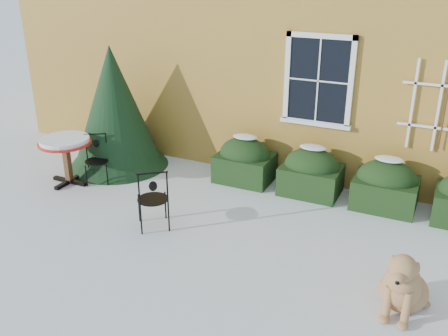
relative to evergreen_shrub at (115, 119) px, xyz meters
The scene contains 7 objects.
ground 3.77m from the evergreen_shrub, 35.99° to the right, with size 80.00×80.00×0.00m, color white.
hedge_row 4.65m from the evergreen_shrub, ahead, with size 4.95×0.80×0.91m.
evergreen_shrub is the anchor object (origin of this frame).
bistro_table 1.20m from the evergreen_shrub, 105.83° to the right, with size 0.97×0.97×0.90m.
patio_chair_near 2.84m from the evergreen_shrub, 42.21° to the right, with size 0.64×0.63×1.02m.
patio_chair_far 0.99m from the evergreen_shrub, 81.14° to the right, with size 0.56×0.56×0.91m.
dog 6.36m from the evergreen_shrub, 21.86° to the right, with size 0.65×1.02×0.93m.
Camera 1 is at (3.11, -5.54, 3.97)m, focal length 40.00 mm.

